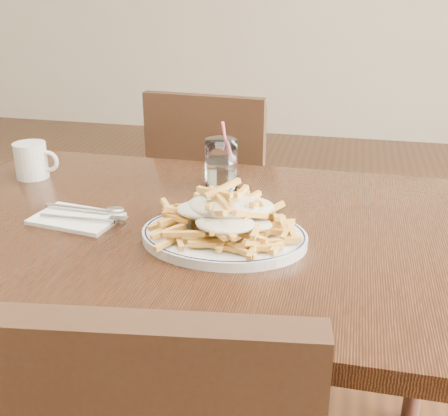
% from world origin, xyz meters
% --- Properties ---
extents(table, '(1.20, 0.80, 0.75)m').
position_xyz_m(table, '(0.00, 0.00, 0.67)').
color(table, black).
rests_on(table, ground).
extents(chair_far, '(0.43, 0.43, 0.88)m').
position_xyz_m(chair_far, '(-0.15, 0.78, 0.50)').
color(chair_far, black).
rests_on(chair_far, ground).
extents(fries_plate, '(0.38, 0.34, 0.02)m').
position_xyz_m(fries_plate, '(0.09, -0.07, 0.76)').
color(fries_plate, white).
rests_on(fries_plate, table).
extents(loaded_fries, '(0.30, 0.26, 0.08)m').
position_xyz_m(loaded_fries, '(0.09, -0.07, 0.81)').
color(loaded_fries, gold).
rests_on(loaded_fries, fries_plate).
extents(napkin, '(0.19, 0.14, 0.01)m').
position_xyz_m(napkin, '(-0.24, -0.05, 0.75)').
color(napkin, white).
rests_on(napkin, table).
extents(cutlery, '(0.21, 0.07, 0.01)m').
position_xyz_m(cutlery, '(-0.24, -0.04, 0.76)').
color(cutlery, silver).
rests_on(cutlery, napkin).
extents(water_glass, '(0.08, 0.08, 0.17)m').
position_xyz_m(water_glass, '(0.02, 0.20, 0.80)').
color(water_glass, white).
rests_on(water_glass, table).
extents(coffee_mug, '(0.11, 0.08, 0.09)m').
position_xyz_m(coffee_mug, '(-0.47, 0.18, 0.79)').
color(coffee_mug, white).
rests_on(coffee_mug, table).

